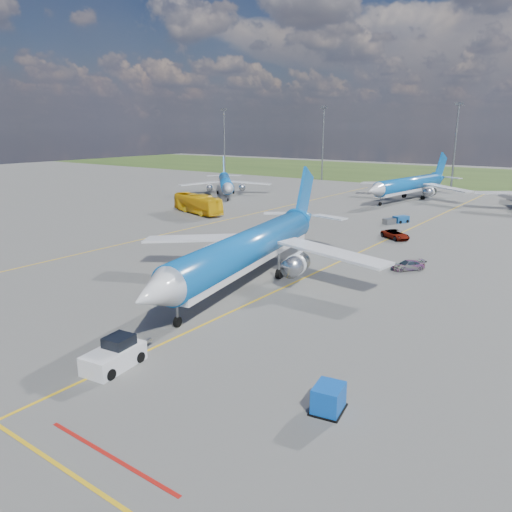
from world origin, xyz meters
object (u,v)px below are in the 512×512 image
Objects in this scene: service_car_c at (408,265)px; bg_jet_nnw at (408,200)px; bg_jet_nw at (226,195)px; baggage_tug_c at (397,220)px; uld_container at (328,398)px; service_car_b at (395,234)px; pushback_tug at (115,355)px; service_car_a at (231,245)px; main_airliner at (248,282)px; apron_bus at (198,204)px.

bg_jet_nnw is at bearing 150.92° from service_car_c.
bg_jet_nw is 8.05× the size of service_car_c.
uld_container is at bearing -48.09° from baggage_tug_c.
baggage_tug_c reaches higher than service_car_c.
service_car_c is at bearing -121.80° from service_car_b.
bg_jet_nw is 0.85× the size of bg_jet_nnw.
pushback_tug is 1.57× the size of service_car_c.
pushback_tug reaches higher than uld_container.
pushback_tug is at bearing -85.27° from service_car_a.
service_car_c is at bearing 38.85° from main_airliner.
uld_container is (14.94, 3.82, -0.04)m from pushback_tug.
uld_container is 0.15× the size of apron_bus.
baggage_tug_c reaches higher than service_car_a.
service_car_a is at bearing 124.64° from main_airliner.
bg_jet_nnw reaches higher than bg_jet_nw.
bg_jet_nnw is at bearing -16.58° from bg_jet_nw.
service_car_b is (-14.21, 48.02, -0.12)m from uld_container.
service_car_c is (7.46, -15.41, -0.10)m from service_car_b.
main_airliner is (8.00, -72.64, 0.00)m from bg_jet_nnw.
bg_jet_nw is at bearing -147.39° from bg_jet_nnw.
baggage_tug_c is at bearing -54.68° from bg_jet_nw.
service_car_b is at bearing 30.26° from service_car_a.
bg_jet_nw is 2.43× the size of apron_bus.
bg_jet_nw is 71.67m from service_car_c.
bg_jet_nnw is 0.91× the size of main_airliner.
apron_bus is at bearing -103.90° from bg_jet_nw.
bg_jet_nw reaches higher than pushback_tug.
main_airliner is at bearing -90.37° from bg_jet_nw.
bg_jet_nnw is at bearing 130.69° from baggage_tug_c.
uld_container is at bearing 6.46° from pushback_tug.
pushback_tug is (4.30, -21.47, 0.85)m from main_airliner.
pushback_tug is 64.51m from apron_bus.
service_car_b is at bearing 69.29° from main_airliner.
pushback_tug is 15.43m from uld_container.
bg_jet_nnw is at bearing 84.98° from main_airliner.
bg_jet_nnw is 61.21m from service_car_c.
pushback_tug is at bearing -61.31° from service_car_c.
baggage_tug_c is (-4.54, 12.61, -0.14)m from service_car_b.
bg_jet_nnw reaches higher than service_car_c.
bg_jet_nw is 72.01m from main_airliner.
bg_jet_nnw is 62.10m from service_car_a.
pushback_tug is at bearing -97.25° from bg_jet_nw.
pushback_tug reaches higher than service_car_c.
service_car_c is (20.49, -57.68, 0.59)m from bg_jet_nnw.
uld_container reaches higher than service_car_c.
main_airliner is 8.43× the size of service_car_b.
baggage_tug_c is (11.47, 32.37, -0.03)m from service_car_a.
apron_bus reaches higher than uld_container.
service_car_a is (-10.98, 10.62, 0.58)m from main_airliner.
baggage_tug_c is (-3.81, 64.46, -0.30)m from pushback_tug.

